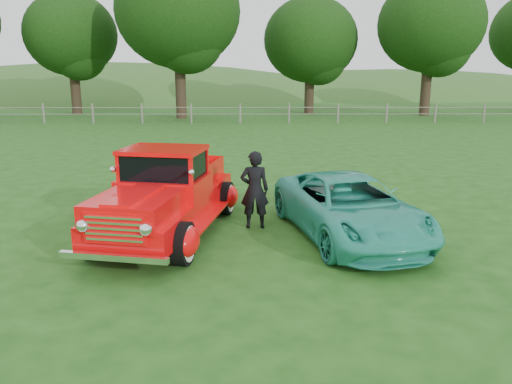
{
  "coord_description": "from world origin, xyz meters",
  "views": [
    {
      "loc": [
        0.71,
        -8.76,
        3.28
      ],
      "look_at": [
        0.79,
        1.2,
        0.8
      ],
      "focal_mm": 35.0,
      "sensor_mm": 36.0,
      "label": 1
    }
  ],
  "objects_px": {
    "tree_mid_west": "(71,35)",
    "tree_near_west": "(178,11)",
    "tree_near_east": "(311,40)",
    "man": "(255,190)",
    "tree_mid_east": "(431,25)",
    "red_pickup": "(167,196)",
    "teal_sedan": "(349,207)"
  },
  "relations": [
    {
      "from": "tree_near_east",
      "to": "man",
      "type": "relative_size",
      "value": 5.08
    },
    {
      "from": "tree_near_west",
      "to": "red_pickup",
      "type": "bearing_deg",
      "value": -82.9
    },
    {
      "from": "teal_sedan",
      "to": "tree_mid_west",
      "type": "bearing_deg",
      "value": 104.79
    },
    {
      "from": "tree_mid_west",
      "to": "tree_near_east",
      "type": "relative_size",
      "value": 1.02
    },
    {
      "from": "tree_mid_east",
      "to": "red_pickup",
      "type": "bearing_deg",
      "value": -118.23
    },
    {
      "from": "red_pickup",
      "to": "tree_near_east",
      "type": "bearing_deg",
      "value": 88.65
    },
    {
      "from": "tree_mid_west",
      "to": "red_pickup",
      "type": "bearing_deg",
      "value": -67.9
    },
    {
      "from": "red_pickup",
      "to": "teal_sedan",
      "type": "relative_size",
      "value": 1.19
    },
    {
      "from": "tree_mid_east",
      "to": "red_pickup",
      "type": "distance_m",
      "value": 30.09
    },
    {
      "from": "tree_near_west",
      "to": "red_pickup",
      "type": "xyz_separation_m",
      "value": [
        3.0,
        -24.08,
        -6.0
      ]
    },
    {
      "from": "tree_near_west",
      "to": "red_pickup",
      "type": "distance_m",
      "value": 25.0
    },
    {
      "from": "tree_near_east",
      "to": "red_pickup",
      "type": "distance_m",
      "value": 29.06
    },
    {
      "from": "tree_mid_west",
      "to": "man",
      "type": "xyz_separation_m",
      "value": [
        12.76,
        -26.68,
        -4.73
      ]
    },
    {
      "from": "tree_mid_east",
      "to": "red_pickup",
      "type": "xyz_separation_m",
      "value": [
        -14.0,
        -26.08,
        -5.38
      ]
    },
    {
      "from": "man",
      "to": "teal_sedan",
      "type": "bearing_deg",
      "value": 160.48
    },
    {
      "from": "tree_near_east",
      "to": "man",
      "type": "bearing_deg",
      "value": -98.7
    },
    {
      "from": "tree_mid_west",
      "to": "man",
      "type": "height_order",
      "value": "tree_mid_west"
    },
    {
      "from": "tree_mid_west",
      "to": "tree_near_east",
      "type": "xyz_separation_m",
      "value": [
        17.0,
        1.0,
        -0.3
      ]
    },
    {
      "from": "tree_mid_west",
      "to": "tree_near_west",
      "type": "distance_m",
      "value": 8.63
    },
    {
      "from": "tree_mid_east",
      "to": "teal_sedan",
      "type": "distance_m",
      "value": 28.8
    },
    {
      "from": "tree_near_west",
      "to": "tree_mid_east",
      "type": "height_order",
      "value": "tree_near_west"
    },
    {
      "from": "teal_sedan",
      "to": "man",
      "type": "relative_size",
      "value": 2.67
    },
    {
      "from": "red_pickup",
      "to": "man",
      "type": "relative_size",
      "value": 3.18
    },
    {
      "from": "tree_near_east",
      "to": "red_pickup",
      "type": "height_order",
      "value": "tree_near_east"
    },
    {
      "from": "red_pickup",
      "to": "man",
      "type": "distance_m",
      "value": 1.81
    },
    {
      "from": "tree_near_east",
      "to": "tree_mid_east",
      "type": "height_order",
      "value": "tree_mid_east"
    },
    {
      "from": "red_pickup",
      "to": "teal_sedan",
      "type": "distance_m",
      "value": 3.65
    },
    {
      "from": "tree_mid_west",
      "to": "man",
      "type": "relative_size",
      "value": 5.16
    },
    {
      "from": "tree_near_west",
      "to": "tree_mid_east",
      "type": "distance_m",
      "value": 17.13
    },
    {
      "from": "tree_mid_west",
      "to": "tree_near_west",
      "type": "bearing_deg",
      "value": -20.56
    },
    {
      "from": "man",
      "to": "tree_near_east",
      "type": "bearing_deg",
      "value": -100.12
    },
    {
      "from": "tree_near_east",
      "to": "tree_near_west",
      "type": "bearing_deg",
      "value": -156.04
    }
  ]
}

